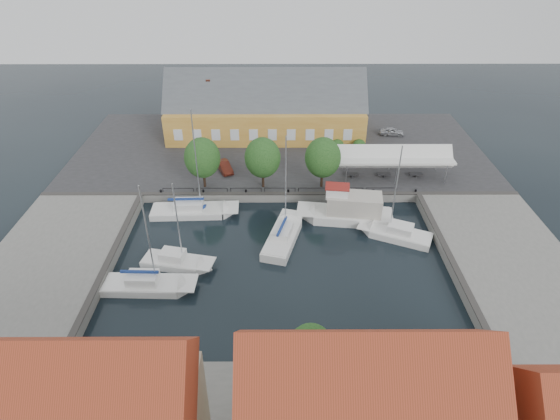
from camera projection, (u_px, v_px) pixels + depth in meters
name	position (u px, v px, depth m)	size (l,w,h in m)	color
ground	(280.00, 255.00, 46.68)	(140.00, 140.00, 0.00)	black
north_quay	(280.00, 151.00, 65.81)	(56.00, 26.00, 1.00)	#2D2D30
west_quay	(50.00, 264.00, 44.66)	(12.00, 24.00, 1.00)	slate
east_quay	(510.00, 263.00, 44.79)	(12.00, 24.00, 1.00)	slate
quay_edge_fittings	(280.00, 220.00, 50.11)	(56.00, 24.72, 0.40)	#383533
warehouse	(262.00, 111.00, 68.21)	(28.56, 14.00, 9.55)	#C3852F
tent_canopy	(394.00, 157.00, 56.97)	(14.00, 4.00, 2.83)	white
quay_trees	(263.00, 158.00, 54.17)	(18.20, 4.20, 6.30)	black
car_silver	(392.00, 131.00, 68.94)	(1.45, 3.60, 1.23)	#A2A4AA
car_red	(224.00, 167.00, 59.37)	(1.30, 3.73, 1.23)	#5B1F14
center_sailboat	(283.00, 238.00, 48.54)	(4.76, 8.95, 12.00)	white
trawler	(349.00, 212.00, 51.47)	(10.91, 4.42, 5.00)	white
east_boat_a	(396.00, 235.00, 49.08)	(7.95, 5.48, 10.96)	white
west_boat_a	(193.00, 212.00, 52.93)	(10.08, 3.19, 12.97)	white
west_boat_c	(177.00, 263.00, 45.14)	(7.33, 3.66, 9.76)	white
west_boat_d	(148.00, 286.00, 42.36)	(8.62, 2.82, 11.38)	white
launch_sw	(102.00, 352.00, 36.22)	(4.47, 2.34, 0.98)	white
launch_nw	(191.00, 210.00, 53.58)	(5.33, 3.48, 0.88)	navy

